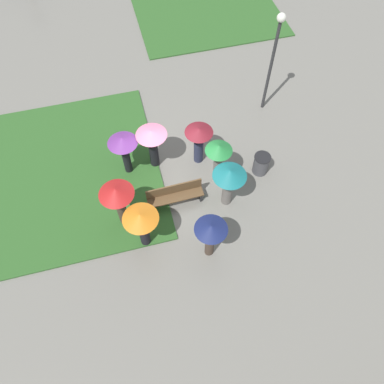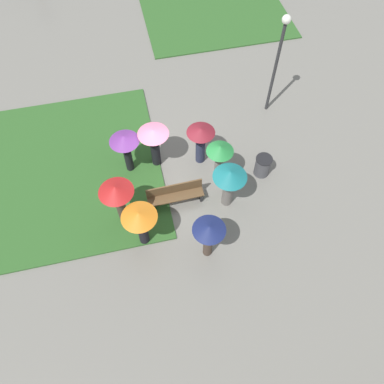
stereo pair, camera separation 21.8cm
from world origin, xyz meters
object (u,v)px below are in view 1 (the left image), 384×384
crowd_person_maroon (199,139)px  crowd_person_teal (229,179)px  trash_bin (261,164)px  crowd_person_red (118,197)px  crowd_person_purple (123,146)px  crowd_person_orange (142,222)px  crowd_person_green (218,155)px  crowd_person_navy (211,233)px  crowd_person_pink (152,141)px  lamp_post (274,52)px  park_bench (175,194)px

crowd_person_maroon → crowd_person_teal: bearing=142.2°
trash_bin → crowd_person_teal: (-1.62, -0.94, 0.96)m
crowd_person_red → crowd_person_purple: crowd_person_red is taller
crowd_person_orange → crowd_person_green: 3.57m
trash_bin → crowd_person_purple: 5.03m
crowd_person_green → crowd_person_purple: bearing=178.4°
crowd_person_orange → crowd_person_maroon: bearing=-165.9°
trash_bin → crowd_person_navy: crowd_person_navy is taller
trash_bin → crowd_person_green: size_ratio=0.45×
crowd_person_pink → crowd_person_red: bearing=-22.0°
crowd_person_maroon → crowd_person_pink: 1.67m
crowd_person_navy → lamp_post: bearing=175.1°
crowd_person_maroon → crowd_person_red: 3.73m
crowd_person_green → crowd_person_teal: bearing=-67.9°
park_bench → crowd_person_teal: (1.77, -0.43, 0.91)m
crowd_person_green → crowd_person_red: bearing=-146.5°
crowd_person_orange → crowd_person_purple: size_ratio=1.00×
crowd_person_orange → crowd_person_teal: (3.08, 0.86, -0.01)m
crowd_person_orange → park_bench: bearing=-169.6°
lamp_post → crowd_person_green: size_ratio=2.25×
crowd_person_purple → crowd_person_green: bearing=-93.6°
crowd_person_maroon → crowd_person_purple: crowd_person_purple is taller
crowd_person_maroon → crowd_person_green: (0.42, -1.01, 0.21)m
park_bench → crowd_person_teal: size_ratio=1.07×
crowd_person_maroon → park_bench: bearing=90.7°
park_bench → crowd_person_green: size_ratio=1.05×
crowd_person_maroon → crowd_person_purple: bearing=36.0°
park_bench → crowd_person_red: crowd_person_red is taller
crowd_person_red → crowd_person_orange: bearing=-85.6°
trash_bin → crowd_person_orange: bearing=-159.1°
crowd_person_green → crowd_person_pink: crowd_person_green is taller
crowd_person_red → crowd_person_purple: bearing=51.1°
crowd_person_red → crowd_person_purple: size_ratio=1.08×
crowd_person_red → park_bench: bearing=-16.0°
trash_bin → crowd_person_pink: size_ratio=0.46×
crowd_person_purple → crowd_person_maroon: bearing=-76.2°
crowd_person_maroon → trash_bin: bearing=-168.7°
trash_bin → crowd_person_maroon: crowd_person_maroon is taller
lamp_post → crowd_person_navy: 7.23m
lamp_post → trash_bin: 4.11m
crowd_person_maroon → crowd_person_pink: bearing=32.1°
crowd_person_navy → crowd_person_pink: size_ratio=0.99×
crowd_person_maroon → crowd_person_teal: (0.47, -2.06, 0.19)m
lamp_post → crowd_person_maroon: 4.24m
crowd_person_red → crowd_person_pink: size_ratio=1.09×
crowd_person_purple → park_bench: bearing=-125.3°
park_bench → lamp_post: size_ratio=0.47×
crowd_person_red → crowd_person_teal: bearing=-27.3°
park_bench → crowd_person_maroon: crowd_person_maroon is taller
park_bench → crowd_person_orange: bearing=-137.0°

